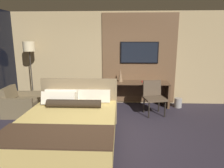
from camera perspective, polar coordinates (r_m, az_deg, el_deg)
The scene contains 11 objects.
ground_plane at distance 4.09m, azimuth -2.50°, elevation -16.18°, with size 16.00×16.00×0.00m, color #28232D.
wall_back_tv_panel at distance 6.20m, azimuth 0.50°, elevation 7.22°, with size 7.20×0.09×2.80m.
bed at distance 3.93m, azimuth -12.29°, elevation -12.16°, with size 1.77×2.25×1.09m.
desk at distance 6.08m, azimuth 7.71°, elevation -1.58°, with size 1.75×0.56×0.74m.
tv at distance 6.14m, azimuth 7.81°, elevation 8.89°, with size 1.14×0.04×0.64m.
desk_chair at distance 5.47m, azimuth 11.73°, elevation -2.94°, with size 0.63×0.63×0.90m.
armchair_by_window at distance 5.95m, azimuth -24.39°, elevation -5.41°, with size 0.90×0.92×0.76m.
floor_lamp at distance 6.34m, azimuth -22.51°, elevation 8.46°, with size 0.34×0.34×1.93m.
vase_tall at distance 5.98m, azimuth 2.44°, elevation 2.52°, with size 0.14×0.14×0.39m.
book at distance 6.01m, azimuth 9.52°, elevation 0.68°, with size 0.23×0.16×0.03m.
waste_bin at distance 6.28m, azimuth 18.35°, elevation -5.11°, with size 0.22×0.22×0.28m.
Camera 1 is at (0.32, -3.58, 1.95)m, focal length 32.00 mm.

